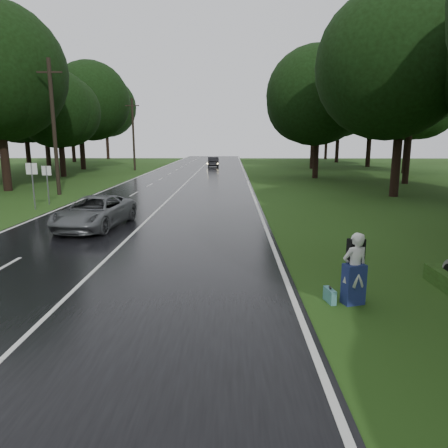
% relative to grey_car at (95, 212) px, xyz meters
% --- Properties ---
extents(ground, '(160.00, 160.00, 0.00)m').
position_rel_grey_car_xyz_m(ground, '(2.02, -8.23, -0.75)').
color(ground, '#244614').
rests_on(ground, ground).
extents(road, '(12.00, 140.00, 0.04)m').
position_rel_grey_car_xyz_m(road, '(2.02, 11.77, -0.73)').
color(road, black).
rests_on(road, ground).
extents(lane_center, '(0.12, 140.00, 0.01)m').
position_rel_grey_car_xyz_m(lane_center, '(2.02, 11.77, -0.71)').
color(lane_center, silver).
rests_on(lane_center, road).
extents(grey_car, '(3.00, 5.40, 1.43)m').
position_rel_grey_car_xyz_m(grey_car, '(0.00, 0.00, 0.00)').
color(grey_car, '#54575A').
rests_on(grey_car, road).
extents(far_car, '(1.78, 4.49, 1.45)m').
position_rel_grey_car_xyz_m(far_car, '(3.58, 42.31, 0.01)').
color(far_car, black).
rests_on(far_car, road).
extents(hitchhiker, '(0.76, 0.72, 1.81)m').
position_rel_grey_car_xyz_m(hitchhiker, '(9.27, -8.68, 0.09)').
color(hitchhiker, silver).
rests_on(hitchhiker, ground).
extents(suitcase, '(0.24, 0.52, 0.35)m').
position_rel_grey_car_xyz_m(suitcase, '(8.71, -8.62, -0.58)').
color(suitcase, teal).
rests_on(suitcase, ground).
extents(utility_pole_mid, '(1.80, 0.28, 9.56)m').
position_rel_grey_car_xyz_m(utility_pole_mid, '(-6.48, 11.60, -0.75)').
color(utility_pole_mid, black).
rests_on(utility_pole_mid, ground).
extents(utility_pole_far, '(1.80, 0.28, 9.14)m').
position_rel_grey_car_xyz_m(utility_pole_far, '(-6.48, 35.88, -0.75)').
color(utility_pole_far, black).
rests_on(utility_pole_far, ground).
extents(road_sign_a, '(0.64, 0.10, 2.69)m').
position_rel_grey_car_xyz_m(road_sign_a, '(-5.18, 5.04, -0.75)').
color(road_sign_a, white).
rests_on(road_sign_a, ground).
extents(road_sign_b, '(0.58, 0.10, 2.40)m').
position_rel_grey_car_xyz_m(road_sign_b, '(-5.18, 6.92, -0.75)').
color(road_sign_b, white).
rests_on(road_sign_b, ground).
extents(tree_left_d, '(9.87, 9.87, 15.42)m').
position_rel_grey_car_xyz_m(tree_left_d, '(-11.52, 13.87, -0.75)').
color(tree_left_d, black).
rests_on(tree_left_d, ground).
extents(tree_left_e, '(7.87, 7.87, 12.30)m').
position_rel_grey_car_xyz_m(tree_left_e, '(-12.15, 26.49, -0.75)').
color(tree_left_e, black).
rests_on(tree_left_e, ground).
extents(tree_left_f, '(9.83, 9.83, 15.36)m').
position_rel_grey_car_xyz_m(tree_left_f, '(-13.93, 37.67, -0.75)').
color(tree_left_f, black).
rests_on(tree_left_f, ground).
extents(tree_right_d, '(9.91, 9.91, 15.48)m').
position_rel_grey_car_xyz_m(tree_right_d, '(17.85, 11.08, -0.75)').
color(tree_right_d, black).
rests_on(tree_right_d, ground).
extents(tree_right_e, '(8.82, 8.82, 13.78)m').
position_rel_grey_car_xyz_m(tree_right_e, '(15.06, 25.26, -0.75)').
color(tree_right_e, black).
rests_on(tree_right_e, ground).
extents(tree_right_f, '(10.86, 10.86, 16.97)m').
position_rel_grey_car_xyz_m(tree_right_f, '(17.53, 39.73, -0.75)').
color(tree_right_f, black).
rests_on(tree_right_f, ground).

